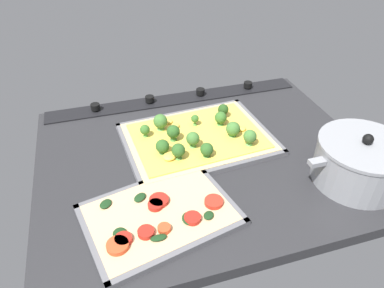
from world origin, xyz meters
The scene contains 7 objects.
ground_plane centered at (0.00, 0.00, -1.50)cm, with size 85.03×67.74×3.00cm, color #28282B.
stove_control_panel centered at (0.00, -30.37, 0.54)cm, with size 81.63×7.00×2.60cm.
baking_tray_front centered at (-0.07, -6.57, 0.36)cm, with size 41.49×32.07×1.30cm.
broccoli_pizza centered at (0.26, -6.08, 2.02)cm, with size 38.91×29.50×6.01cm.
baking_tray_back centered at (15.91, 17.46, 0.38)cm, with size 35.17×28.49×1.30cm.
veggie_pizza_back centered at (16.05, 17.90, 1.14)cm, with size 32.31×25.63×1.90cm.
cooking_pot centered at (-31.35, 19.14, 5.35)cm, with size 27.60×20.81×13.01cm.
Camera 1 is at (24.19, 68.74, 57.77)cm, focal length 33.26 mm.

